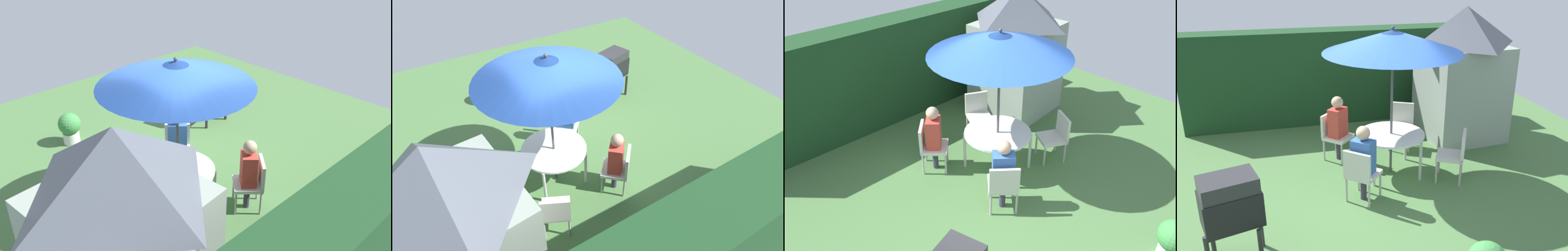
% 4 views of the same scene
% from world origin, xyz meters
% --- Properties ---
extents(ground_plane, '(11.00, 11.00, 0.00)m').
position_xyz_m(ground_plane, '(0.00, 0.00, 0.00)').
color(ground_plane, '#47703D').
extents(hedge_backdrop, '(6.48, 0.74, 2.14)m').
position_xyz_m(hedge_backdrop, '(0.00, 3.50, 1.07)').
color(hedge_backdrop, '#193D1E').
rests_on(hedge_backdrop, ground).
extents(garden_shed, '(1.80, 1.75, 2.75)m').
position_xyz_m(garden_shed, '(2.57, 1.84, 1.41)').
color(garden_shed, gray).
rests_on(garden_shed, ground).
extents(patio_table, '(1.18, 1.18, 0.76)m').
position_xyz_m(patio_table, '(0.65, 0.53, 0.70)').
color(patio_table, white).
rests_on(patio_table, ground).
extents(patio_umbrella, '(2.32, 2.32, 2.62)m').
position_xyz_m(patio_umbrella, '(0.65, 0.53, 2.37)').
color(patio_umbrella, '#4C4C51').
rests_on(patio_umbrella, ground).
extents(bbq_grill, '(0.81, 0.67, 1.20)m').
position_xyz_m(bbq_grill, '(-1.92, -1.30, 0.85)').
color(bbq_grill, black).
rests_on(bbq_grill, ground).
extents(chair_near_shed, '(0.65, 0.65, 0.90)m').
position_xyz_m(chair_near_shed, '(-0.23, 1.36, 0.52)').
color(chair_near_shed, silver).
rests_on(chair_near_shed, ground).
extents(chair_far_side, '(0.65, 0.65, 0.90)m').
position_xyz_m(chair_far_side, '(-0.08, -0.31, 0.52)').
color(chair_far_side, silver).
rests_on(chair_far_side, ground).
extents(chair_toward_hedge, '(0.63, 0.63, 0.90)m').
position_xyz_m(chair_toward_hedge, '(1.65, -0.01, 0.52)').
color(chair_toward_hedge, silver).
rests_on(chair_toward_hedge, ground).
extents(chair_toward_house, '(0.62, 0.62, 0.90)m').
position_xyz_m(chair_toward_house, '(1.18, 1.59, 0.52)').
color(chair_toward_house, silver).
rests_on(chair_toward_house, ground).
extents(potted_plant_by_shed, '(0.46, 0.46, 0.67)m').
position_xyz_m(potted_plant_by_shed, '(0.88, -2.59, 0.37)').
color(potted_plant_by_shed, silver).
rests_on(potted_plant_by_shed, ground).
extents(person_in_red, '(0.41, 0.41, 1.26)m').
position_xyz_m(person_in_red, '(-0.16, 1.30, 0.78)').
color(person_in_red, '#CC3D33').
rests_on(person_in_red, ground).
extents(person_in_blue, '(0.41, 0.40, 1.26)m').
position_xyz_m(person_in_blue, '(-0.02, -0.25, 0.78)').
color(person_in_blue, '#3866B2').
rests_on(person_in_blue, ground).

